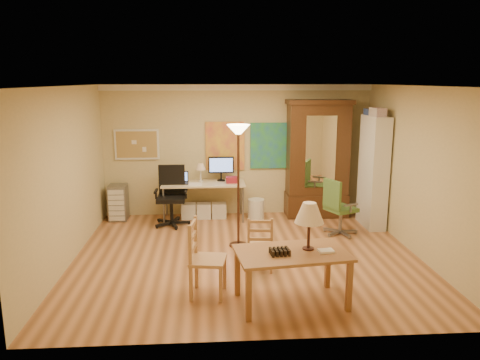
{
  "coord_description": "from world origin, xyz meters",
  "views": [
    {
      "loc": [
        -0.58,
        -7.11,
        2.79
      ],
      "look_at": [
        -0.09,
        0.3,
        1.2
      ],
      "focal_mm": 35.0,
      "sensor_mm": 36.0,
      "label": 1
    }
  ],
  "objects": [
    {
      "name": "office_chair_black",
      "position": [
        -1.33,
        1.77,
        0.31
      ],
      "size": [
        0.71,
        0.71,
        1.16
      ],
      "color": "black",
      "rests_on": "floor"
    },
    {
      "name": "corkboard",
      "position": [
        -2.05,
        2.47,
        1.5
      ],
      "size": [
        0.9,
        0.04,
        0.62
      ],
      "primitive_type": "cube",
      "color": "tan",
      "rests_on": "floor"
    },
    {
      "name": "bookshelf",
      "position": [
        2.55,
        1.47,
        1.06
      ],
      "size": [
        0.32,
        0.85,
        2.13
      ],
      "color": "white",
      "rests_on": "floor"
    },
    {
      "name": "drawer_cart",
      "position": [
        -2.43,
        2.19,
        0.36
      ],
      "size": [
        0.36,
        0.43,
        0.72
      ],
      "color": "slate",
      "rests_on": "floor"
    },
    {
      "name": "ladder_chair_back",
      "position": [
        0.15,
        -0.57,
        0.39
      ],
      "size": [
        0.42,
        0.4,
        0.84
      ],
      "color": "#B67553",
      "rests_on": "floor"
    },
    {
      "name": "armoire",
      "position": [
        1.63,
        2.24,
        1.05
      ],
      "size": [
        1.31,
        0.62,
        2.4
      ],
      "color": "#35240E",
      "rests_on": "floor"
    },
    {
      "name": "art_panel_right",
      "position": [
        0.65,
        2.47,
        1.45
      ],
      "size": [
        0.75,
        0.04,
        0.95
      ],
      "primitive_type": "cube",
      "color": "teal",
      "rests_on": "floor"
    },
    {
      "name": "office_chair_green",
      "position": [
        1.78,
        0.97,
        0.28
      ],
      "size": [
        0.64,
        0.64,
        1.04
      ],
      "color": "slate",
      "rests_on": "floor"
    },
    {
      "name": "crown_molding",
      "position": [
        0.0,
        2.46,
        2.64
      ],
      "size": [
        5.5,
        0.08,
        0.12
      ],
      "primitive_type": "cube",
      "color": "white",
      "rests_on": "floor"
    },
    {
      "name": "wastebin",
      "position": [
        0.36,
        2.03,
        0.21
      ],
      "size": [
        0.34,
        0.34,
        0.42
      ],
      "primitive_type": "cylinder",
      "color": "silver",
      "rests_on": "floor"
    },
    {
      "name": "floor",
      "position": [
        0.0,
        0.0,
        0.0
      ],
      "size": [
        5.5,
        5.5,
        0.0
      ],
      "primitive_type": "plane",
      "color": "brown",
      "rests_on": "ground"
    },
    {
      "name": "torchiere_lamp",
      "position": [
        -0.1,
        0.48,
        1.67
      ],
      "size": [
        0.38,
        0.38,
        2.08
      ],
      "color": "#402419",
      "rests_on": "floor"
    },
    {
      "name": "art_panel_left",
      "position": [
        -0.25,
        2.47,
        1.45
      ],
      "size": [
        0.8,
        0.04,
        1.0
      ],
      "primitive_type": "cube",
      "color": "#FFF32A",
      "rests_on": "floor"
    },
    {
      "name": "dining_table",
      "position": [
        0.51,
        -1.63,
        0.82
      ],
      "size": [
        1.48,
        1.0,
        1.3
      ],
      "color": "brown",
      "rests_on": "floor"
    },
    {
      "name": "computer_desk",
      "position": [
        -0.67,
        2.16,
        0.46
      ],
      "size": [
        1.66,
        0.73,
        1.26
      ],
      "color": "#C2A98E",
      "rests_on": "floor"
    },
    {
      "name": "ladder_chair_left",
      "position": [
        -0.65,
        -1.34,
        0.48
      ],
      "size": [
        0.52,
        0.54,
        1.02
      ],
      "color": "#B67553",
      "rests_on": "floor"
    }
  ]
}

